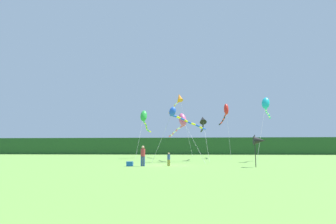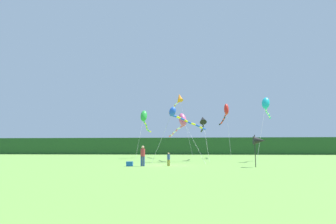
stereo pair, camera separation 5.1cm
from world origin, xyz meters
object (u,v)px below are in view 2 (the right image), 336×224
Objects in this scene: kite_blue at (177,115)px; kite_cyan at (266,105)px; person_adult at (143,155)px; cooler_box at (130,164)px; person_child at (169,159)px; kite_green at (144,117)px; kite_rainbow at (182,121)px; kite_orange at (179,99)px; kite_black at (203,121)px; banner_flag_pole at (259,141)px; kite_red at (226,111)px.

kite_blue is 10.19m from kite_cyan.
person_adult is 1.32m from cooler_box.
person_child is 0.11× the size of kite_green.
kite_cyan is at bearing 33.98° from person_adult.
kite_green is 1.33× the size of kite_rainbow.
kite_orange is 1.00× the size of kite_green.
person_child is at bearing -142.34° from kite_cyan.
kite_rainbow is at bearing 83.90° from person_child.
person_adult is at bearing 9.15° from cooler_box.
kite_cyan is at bearing -0.63° from kite_rainbow.
kite_blue is (0.41, -13.49, -4.18)m from kite_orange.
kite_blue is at bearing -121.19° from kite_black.
kite_blue is at bearing 131.97° from banner_flag_pole.
kite_blue reaches higher than kite_black.
kite_rainbow is at bearing -85.97° from kite_orange.
person_adult is 9.55m from banner_flag_pole.
kite_blue is at bearing -105.92° from kite_rainbow.
person_adult is 1.52× the size of person_child.
kite_rainbow is (-9.58, 0.11, -1.82)m from kite_cyan.
banner_flag_pole is 23.53m from kite_orange.
kite_orange is at bearing 164.22° from kite_red.
kite_blue is at bearing -88.28° from kite_orange.
kite_green reaches higher than banner_flag_pole.
person_child reaches higher than cooler_box.
kite_green reaches higher than cooler_box.
kite_cyan is (13.66, 8.66, 6.21)m from cooler_box.
kite_orange is at bearing 94.03° from kite_rainbow.
kite_cyan reaches higher than kite_green.
person_child is 2.14× the size of cooler_box.
kite_black is 0.92× the size of kite_red.
person_adult is at bearing -110.08° from kite_blue.
banner_flag_pole is 10.76m from kite_blue.
cooler_box is 17.33m from kite_cyan.
kite_orange is 1.70× the size of kite_blue.
person_adult is 0.22× the size of kite_rainbow.
person_adult is 0.21× the size of kite_cyan.
kite_rainbow is (3.02, 8.60, 3.64)m from person_adult.
kite_rainbow reaches higher than cooler_box.
kite_green is (-5.51, 10.71, 0.94)m from kite_blue.
person_child is 0.14× the size of kite_cyan.
kite_green is at bearing 146.29° from kite_black.
kite_orange is (3.24, 20.73, 9.18)m from cooler_box.
kite_red reaches higher than kite_cyan.
kite_black is at bearing -33.71° from kite_green.
cooler_box is 10.71m from banner_flag_pole.
person_child is at bearing 10.48° from cooler_box.
kite_black is (3.03, 5.01, -0.21)m from kite_blue.
kite_green is at bearing -176.53° from kite_red.
banner_flag_pole is 0.25× the size of kite_orange.
kite_red is at bearing 59.33° from kite_blue.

